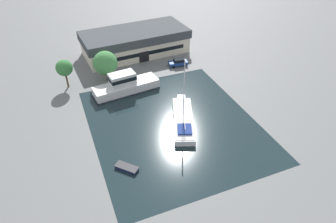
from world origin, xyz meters
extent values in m
plane|color=slate|center=(0.00, 0.00, 0.00)|extent=(440.00, 440.00, 0.00)
cube|color=#19282D|center=(0.00, 0.00, 0.00)|extent=(27.04, 31.48, 0.01)
cube|color=beige|center=(2.34, 29.31, 1.80)|extent=(24.82, 12.56, 3.60)
cube|color=#383D42|center=(2.34, 29.31, 4.60)|extent=(25.57, 12.94, 1.99)
cube|color=black|center=(2.71, 23.82, 1.26)|extent=(2.40, 0.22, 2.52)
cube|color=black|center=(2.71, 23.82, 1.98)|extent=(20.48, 1.42, 0.90)
cylinder|color=brown|center=(-7.14, 18.50, 1.12)|extent=(0.34, 0.34, 2.23)
sphere|color=#428447|center=(-7.14, 18.50, 4.08)|extent=(4.92, 4.92, 4.92)
cylinder|color=brown|center=(-15.08, 19.13, 1.53)|extent=(0.36, 0.36, 3.06)
sphere|color=#387A3D|center=(-15.08, 19.13, 4.28)|extent=(3.27, 3.27, 3.27)
cube|color=navy|center=(9.22, 19.09, 0.67)|extent=(4.41, 2.30, 0.77)
cube|color=black|center=(9.39, 19.07, 1.37)|extent=(2.37, 1.85, 0.64)
cube|color=black|center=(8.29, 19.19, 1.34)|extent=(0.21, 1.45, 0.52)
cylinder|color=black|center=(7.83, 18.43, 0.30)|extent=(0.62, 0.27, 0.60)
cylinder|color=black|center=(8.02, 20.04, 0.30)|extent=(0.62, 0.27, 0.60)
cylinder|color=black|center=(10.43, 18.13, 0.30)|extent=(0.62, 0.27, 0.60)
cylinder|color=black|center=(10.62, 19.74, 0.30)|extent=(0.62, 0.27, 0.60)
cube|color=white|center=(1.73, -0.32, 0.52)|extent=(7.34, 12.35, 1.03)
cube|color=white|center=(4.10, 5.82, 0.52)|extent=(1.80, 1.65, 1.03)
cube|color=silver|center=(1.73, -0.32, 1.07)|extent=(7.05, 11.85, 0.08)
cylinder|color=silver|center=(2.05, 0.51, 6.26)|extent=(0.16, 0.16, 10.29)
cylinder|color=silver|center=(1.08, -2.00, 2.21)|extent=(2.05, 5.07, 0.12)
cube|color=navy|center=(0.55, -3.40, 1.26)|extent=(3.07, 3.28, 0.30)
cube|color=silver|center=(-4.60, 12.92, 0.93)|extent=(13.20, 5.22, 1.84)
cube|color=black|center=(-4.60, 12.92, 0.15)|extent=(13.33, 5.31, 0.18)
cube|color=silver|center=(-5.24, 12.85, 3.03)|extent=(5.16, 3.26, 2.35)
cube|color=black|center=(-5.24, 12.85, 3.26)|extent=(5.27, 3.34, 0.75)
cube|color=#19234C|center=(-10.15, -7.02, 0.21)|extent=(3.15, 3.24, 0.41)
cube|color=#333338|center=(-10.15, -7.02, 0.46)|extent=(3.30, 3.39, 0.08)
camera|label=1|loc=(-15.77, -36.66, 32.05)|focal=32.00mm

